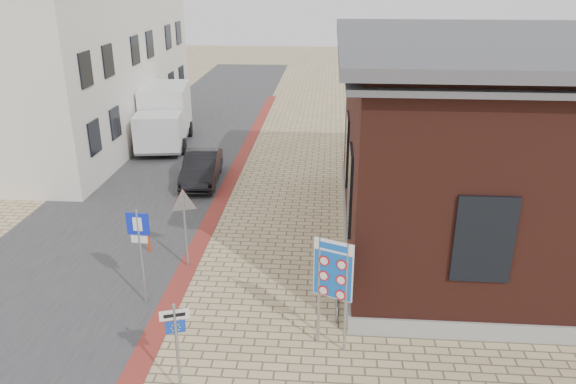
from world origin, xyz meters
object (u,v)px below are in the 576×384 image
(sedan, at_px, (202,168))
(box_truck, at_px, (164,116))
(bollard, at_px, (149,240))
(essen_sign, at_px, (176,337))
(parking_sign, at_px, (140,240))
(border_sign, at_px, (333,272))

(sedan, distance_m, box_truck, 6.46)
(box_truck, relative_size, bollard, 6.78)
(essen_sign, height_order, bollard, essen_sign)
(box_truck, height_order, parking_sign, box_truck)
(box_truck, bearing_deg, border_sign, -70.34)
(essen_sign, bearing_deg, border_sign, 11.99)
(box_truck, xyz_separation_m, essen_sign, (5.61, -18.69, -0.05))
(sedan, height_order, box_truck, box_truck)
(bollard, bearing_deg, box_truck, 103.30)
(bollard, bearing_deg, border_sign, -37.30)
(box_truck, bearing_deg, sedan, -68.42)
(essen_sign, distance_m, bollard, 7.13)
(border_sign, distance_m, bollard, 7.72)
(border_sign, xyz_separation_m, parking_sign, (-5.17, 1.57, -0.14))
(essen_sign, bearing_deg, bollard, 94.24)
(essen_sign, relative_size, bollard, 2.58)
(sedan, relative_size, bollard, 4.59)
(box_truck, distance_m, bollard, 12.58)
(border_sign, bearing_deg, essen_sign, -126.29)
(sedan, bearing_deg, bollard, -97.13)
(border_sign, distance_m, essen_sign, 3.84)
(essen_sign, relative_size, parking_sign, 0.81)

